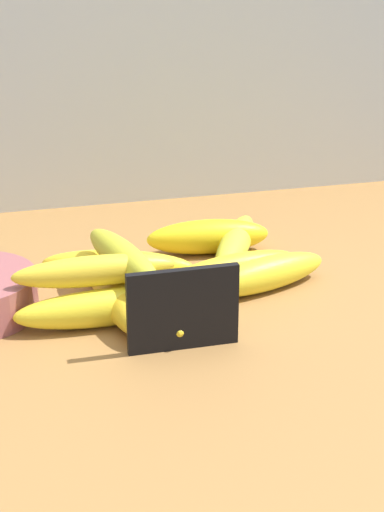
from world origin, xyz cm
name	(u,v)px	position (x,y,z in cm)	size (l,w,h in cm)	color
counter_top	(208,325)	(0.00, 0.00, 1.50)	(110.00, 76.00, 3.00)	olive
chalkboard_sign	(183,312)	(-4.41, -6.70, 6.86)	(11.00, 1.80, 8.40)	black
banana_0	(236,268)	(5.35, 6.99, 4.69)	(15.72, 3.37, 3.37)	yellow
banana_1	(117,266)	(-7.87, 10.77, 4.84)	(17.75, 3.67, 3.67)	yellow
banana_2	(265,274)	(7.75, 3.93, 4.94)	(16.21, 3.88, 3.88)	yellow
banana_3	(235,244)	(7.36, 13.86, 4.78)	(18.68, 3.56, 3.56)	gold
banana_4	(105,307)	(-11.00, 0.22, 4.96)	(18.73, 3.92, 3.92)	yellow
banana_5	(164,294)	(-4.35, 1.97, 4.79)	(18.75, 3.57, 3.57)	yellow
banana_6	(114,290)	(-9.46, 3.89, 4.96)	(20.56, 3.92, 3.92)	gold
banana_7	(208,237)	(4.51, 16.15, 5.17)	(15.43, 4.33, 4.33)	yellow
banana_8	(94,271)	(-11.74, 1.48, 8.53)	(16.88, 3.23, 3.23)	yellow
banana_9	(123,257)	(-8.30, 4.26, 8.61)	(16.26, 3.39, 3.39)	gold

